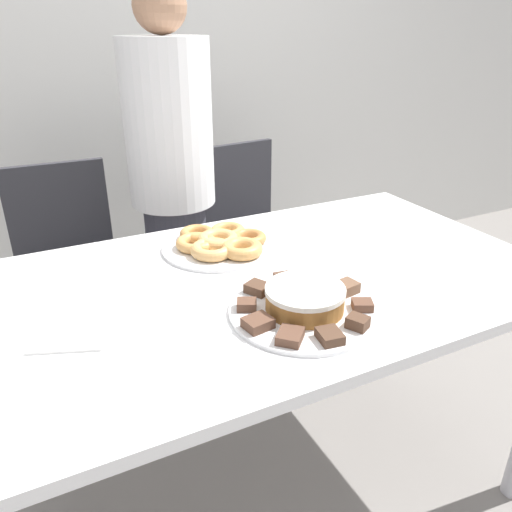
{
  "coord_description": "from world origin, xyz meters",
  "views": [
    {
      "loc": [
        -0.56,
        -1.04,
        1.38
      ],
      "look_at": [
        -0.04,
        0.01,
        0.83
      ],
      "focal_mm": 35.0,
      "sensor_mm": 36.0,
      "label": 1
    }
  ],
  "objects_px": {
    "napkin": "(70,336)",
    "person_standing": "(173,188)",
    "plate_cake": "(304,311)",
    "office_chair_left": "(74,285)",
    "plate_donuts": "(218,247)",
    "frosted_cake": "(305,298)",
    "office_chair_right": "(252,249)"
  },
  "relations": [
    {
      "from": "person_standing",
      "to": "plate_cake",
      "type": "bearing_deg",
      "value": -89.86
    },
    {
      "from": "person_standing",
      "to": "napkin",
      "type": "relative_size",
      "value": 8.23
    },
    {
      "from": "office_chair_right",
      "to": "plate_cake",
      "type": "relative_size",
      "value": 2.53
    },
    {
      "from": "plate_cake",
      "to": "office_chair_left",
      "type": "bearing_deg",
      "value": 110.57
    },
    {
      "from": "plate_cake",
      "to": "frosted_cake",
      "type": "bearing_deg",
      "value": 0.0
    },
    {
      "from": "frosted_cake",
      "to": "person_standing",
      "type": "bearing_deg",
      "value": 90.14
    },
    {
      "from": "office_chair_left",
      "to": "napkin",
      "type": "xyz_separation_m",
      "value": [
        -0.09,
        -0.95,
        0.36
      ]
    },
    {
      "from": "person_standing",
      "to": "plate_cake",
      "type": "xyz_separation_m",
      "value": [
        0.0,
        -0.96,
        -0.03
      ]
    },
    {
      "from": "plate_cake",
      "to": "office_chair_right",
      "type": "bearing_deg",
      "value": 69.94
    },
    {
      "from": "office_chair_left",
      "to": "plate_donuts",
      "type": "relative_size",
      "value": 2.66
    },
    {
      "from": "frosted_cake",
      "to": "napkin",
      "type": "distance_m",
      "value": 0.52
    },
    {
      "from": "plate_donuts",
      "to": "frosted_cake",
      "type": "relative_size",
      "value": 1.81
    },
    {
      "from": "office_chair_left",
      "to": "napkin",
      "type": "relative_size",
      "value": 4.78
    },
    {
      "from": "person_standing",
      "to": "office_chair_right",
      "type": "xyz_separation_m",
      "value": [
        0.4,
        0.13,
        -0.38
      ]
    },
    {
      "from": "office_chair_right",
      "to": "frosted_cake",
      "type": "distance_m",
      "value": 1.22
    },
    {
      "from": "person_standing",
      "to": "plate_donuts",
      "type": "relative_size",
      "value": 4.58
    },
    {
      "from": "plate_donuts",
      "to": "person_standing",
      "type": "bearing_deg",
      "value": 86.24
    },
    {
      "from": "office_chair_right",
      "to": "person_standing",
      "type": "bearing_deg",
      "value": -169.69
    },
    {
      "from": "person_standing",
      "to": "office_chair_left",
      "type": "height_order",
      "value": "person_standing"
    },
    {
      "from": "frosted_cake",
      "to": "plate_cake",
      "type": "bearing_deg",
      "value": 180.0
    },
    {
      "from": "office_chair_left",
      "to": "office_chair_right",
      "type": "xyz_separation_m",
      "value": [
        0.81,
        -0.0,
        0.0
      ]
    },
    {
      "from": "person_standing",
      "to": "frosted_cake",
      "type": "bearing_deg",
      "value": -89.86
    },
    {
      "from": "office_chair_right",
      "to": "office_chair_left",
      "type": "bearing_deg",
      "value": 172.87
    },
    {
      "from": "napkin",
      "to": "person_standing",
      "type": "bearing_deg",
      "value": 58.93
    },
    {
      "from": "person_standing",
      "to": "office_chair_right",
      "type": "distance_m",
      "value": 0.57
    },
    {
      "from": "person_standing",
      "to": "frosted_cake",
      "type": "relative_size",
      "value": 8.3
    },
    {
      "from": "office_chair_right",
      "to": "plate_donuts",
      "type": "bearing_deg",
      "value": -130.36
    },
    {
      "from": "person_standing",
      "to": "plate_donuts",
      "type": "distance_m",
      "value": 0.54
    },
    {
      "from": "office_chair_left",
      "to": "frosted_cake",
      "type": "relative_size",
      "value": 4.82
    },
    {
      "from": "office_chair_right",
      "to": "plate_cake",
      "type": "xyz_separation_m",
      "value": [
        -0.4,
        -1.09,
        0.36
      ]
    },
    {
      "from": "person_standing",
      "to": "frosted_cake",
      "type": "height_order",
      "value": "person_standing"
    },
    {
      "from": "person_standing",
      "to": "office_chair_left",
      "type": "bearing_deg",
      "value": 162.8
    }
  ]
}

